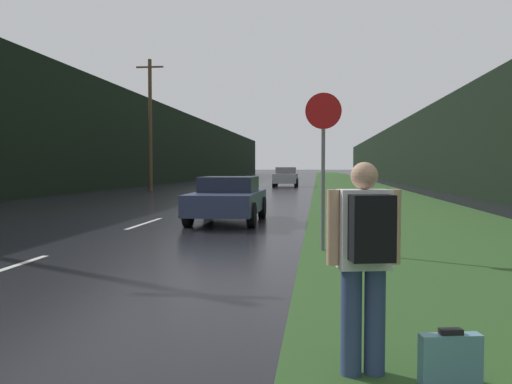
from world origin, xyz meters
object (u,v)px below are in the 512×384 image
Objects in this scene: hitchhiker_with_backpack at (365,255)px; car_passing_far at (286,177)px; car_passing_near at (228,199)px; suitcase at (450,360)px; stop_sign at (323,155)px.

car_passing_far is (-2.88, 38.44, -0.15)m from hitchhiker_with_backpack.
car_passing_far is (0.00, 27.31, 0.11)m from car_passing_near.
suitcase is 38.69m from car_passing_far.
hitchhiker_with_backpack is 38.55m from car_passing_far.
car_passing_near is at bearing 95.66° from suitcase.
car_passing_near is (-3.47, 11.22, 0.47)m from suitcase.
hitchhiker_with_backpack is 0.94m from suitcase.
suitcase is 11.75m from car_passing_near.
car_passing_near reaches higher than suitcase.
hitchhiker_with_backpack is at bearing 104.51° from car_passing_near.
stop_sign is 5.83m from car_passing_near.
hitchhiker_with_backpack is at bearing -87.57° from stop_sign.
hitchhiker_with_backpack is at bearing 160.06° from suitcase.
car_passing_near is 27.31m from car_passing_far.
car_passing_far reaches higher than car_passing_near.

